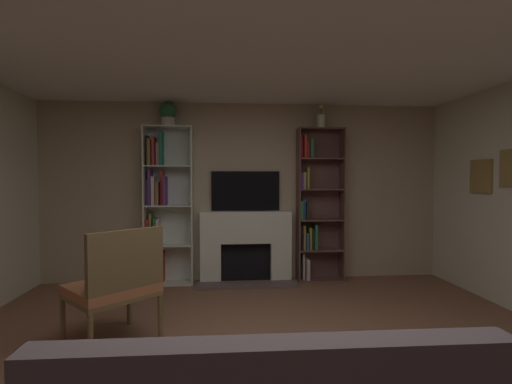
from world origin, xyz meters
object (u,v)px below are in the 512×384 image
Objects in this scene: bookshelf_left at (163,207)px; bookshelf_right at (314,207)px; tv at (245,191)px; potted_plant at (168,114)px; vase_with_flowers at (321,119)px; armchair at (116,284)px; fireplace at (246,245)px.

bookshelf_left is 2.16m from bookshelf_right.
tv is 2.94× the size of potted_plant.
armchair is at bearing -140.32° from vase_with_flowers.
vase_with_flowers is at bearing 0.02° from potted_plant.
fireplace is 1.13m from bookshelf_right.
tv is at bearing 6.37° from potted_plant.
bookshelf_left and bookshelf_right have the same top height.
bookshelf_right is at bearing 41.36° from armchair.
tv is 2.89× the size of vase_with_flowers.
tv is at bearing 3.96° from bookshelf_left.
potted_plant is (0.09, -0.04, 1.30)m from bookshelf_left.
tv reaches higher than fireplace.
bookshelf_left is (-1.17, -0.08, -0.22)m from tv.
bookshelf_left reaches higher than tv.
armchair is at bearing -138.64° from bookshelf_right.
tv is (0.00, 0.08, 0.77)m from fireplace.
vase_with_flowers reaches higher than bookshelf_left.
bookshelf_left is 2.05m from armchair.
potted_plant is 0.32× the size of armchair.
potted_plant is (-1.08, -0.12, 1.07)m from tv.
bookshelf_right reaches higher than fireplace.
tv is at bearing 173.67° from vase_with_flowers.
bookshelf_left is at bearing -179.69° from bookshelf_right.
bookshelf_left is 1.30m from potted_plant.
bookshelf_right is (1.00, 0.01, 0.53)m from fireplace.
tv reaches higher than armchair.
bookshelf_right is at bearing 147.10° from vase_with_flowers.
fireplace is 1.34× the size of armchair.
potted_plant is at bearing 84.30° from armchair.
vase_with_flowers is 3.53m from armchair.
fireplace is 2.35m from armchair.
fireplace is at bearing -179.25° from bookshelf_right.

